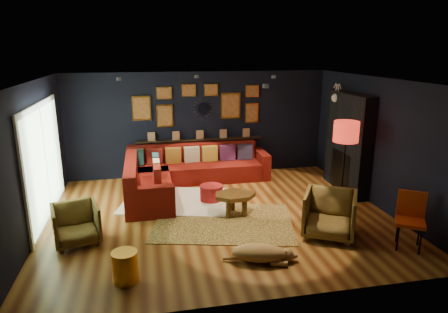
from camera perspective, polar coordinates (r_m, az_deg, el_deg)
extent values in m
plane|color=#9B682B|center=(7.84, -0.56, -8.47)|extent=(6.50, 6.50, 0.00)
plane|color=black|center=(10.07, -3.56, 4.62)|extent=(6.50, 0.00, 6.50)
plane|color=black|center=(4.88, 5.58, -7.22)|extent=(6.50, 0.00, 6.50)
plane|color=black|center=(7.53, -25.65, -0.54)|extent=(0.00, 5.50, 5.50)
plane|color=black|center=(8.62, 21.15, 1.79)|extent=(0.00, 5.50, 5.50)
plane|color=white|center=(7.20, -0.62, 10.83)|extent=(6.50, 6.50, 0.00)
cube|color=maroon|center=(9.82, -4.20, -2.22)|extent=(3.20, 0.95, 0.42)
cube|color=maroon|center=(10.05, -4.51, 0.67)|extent=(3.20, 0.24, 0.46)
cube|color=maroon|center=(10.13, 5.36, -1.05)|extent=(0.22, 0.95, 0.64)
cube|color=maroon|center=(8.71, -10.64, -4.77)|extent=(0.95, 2.20, 0.42)
cube|color=maroon|center=(8.59, -13.14, -2.25)|extent=(0.24, 2.20, 0.46)
cube|color=maroon|center=(7.74, -10.52, -6.51)|extent=(0.95, 0.22, 0.64)
cube|color=#285A5E|center=(9.79, -12.52, -0.11)|extent=(0.38, 0.14, 0.38)
cube|color=maroon|center=(9.79, -9.88, 0.02)|extent=(0.38, 0.14, 0.38)
cube|color=#9A6321|center=(9.81, -7.26, 0.16)|extent=(0.38, 0.14, 0.38)
cube|color=#C3B095|center=(9.85, -4.65, 0.30)|extent=(0.38, 0.14, 0.38)
cube|color=gold|center=(9.91, -2.06, 0.43)|extent=(0.38, 0.14, 0.38)
cube|color=#522353|center=(9.99, 0.48, 0.57)|extent=(0.38, 0.14, 0.38)
cube|color=#2C2741|center=(10.09, 2.98, 0.69)|extent=(0.38, 0.14, 0.38)
cube|color=navy|center=(9.26, -9.74, -0.85)|extent=(0.14, 0.38, 0.38)
cube|color=#DBAE83|center=(8.78, -9.62, -1.75)|extent=(0.14, 0.38, 0.38)
cube|color=maroon|center=(8.30, -9.49, -2.74)|extent=(0.14, 0.38, 0.38)
cube|color=black|center=(10.07, -3.47, 2.42)|extent=(3.20, 0.12, 0.04)
cube|color=gold|center=(9.87, -11.71, 6.77)|extent=(0.45, 0.03, 0.60)
cube|color=#B47138|center=(9.85, -11.71, 6.76)|extent=(0.38, 0.01, 0.51)
cube|color=gold|center=(9.91, -8.45, 5.79)|extent=(0.40, 0.03, 0.55)
cube|color=#B47138|center=(9.90, -8.45, 5.77)|extent=(0.34, 0.01, 0.47)
cube|color=gold|center=(9.84, -8.58, 8.95)|extent=(0.38, 0.03, 0.30)
cube|color=#B47138|center=(9.82, -8.57, 8.94)|extent=(0.32, 0.01, 0.25)
cube|color=gold|center=(10.10, 0.96, 7.27)|extent=(0.50, 0.03, 0.65)
cube|color=#B47138|center=(10.08, 0.98, 7.26)|extent=(0.42, 0.01, 0.55)
cube|color=gold|center=(10.26, 3.97, 6.24)|extent=(0.35, 0.03, 0.50)
cube|color=#B47138|center=(10.25, 4.00, 6.22)|extent=(0.30, 0.01, 0.42)
cube|color=gold|center=(10.19, 4.03, 9.29)|extent=(0.35, 0.03, 0.30)
cube|color=#B47138|center=(10.17, 4.06, 9.28)|extent=(0.30, 0.01, 0.25)
cube|color=gold|center=(9.88, -5.07, 9.37)|extent=(0.35, 0.03, 0.30)
cube|color=#B47138|center=(9.86, -5.06, 9.36)|extent=(0.30, 0.01, 0.25)
cube|color=gold|center=(9.96, -1.88, 9.47)|extent=(0.35, 0.03, 0.30)
cube|color=#B47138|center=(9.94, -1.86, 9.46)|extent=(0.30, 0.01, 0.25)
cylinder|color=silver|center=(9.98, -3.00, 6.87)|extent=(0.28, 0.03, 0.28)
cone|color=gold|center=(10.02, -1.75, 6.91)|extent=(0.03, 0.16, 0.03)
cone|color=gold|center=(10.00, -1.84, 7.39)|extent=(0.04, 0.16, 0.04)
cone|color=gold|center=(9.99, -2.12, 7.78)|extent=(0.04, 0.16, 0.04)
cone|color=gold|center=(9.97, -2.53, 8.04)|extent=(0.04, 0.16, 0.04)
cone|color=gold|center=(9.95, -3.02, 8.12)|extent=(0.03, 0.16, 0.03)
cone|color=gold|center=(9.94, -3.50, 8.01)|extent=(0.04, 0.16, 0.04)
cone|color=gold|center=(9.94, -3.91, 7.72)|extent=(0.04, 0.16, 0.04)
cone|color=gold|center=(9.94, -4.17, 7.31)|extent=(0.04, 0.16, 0.04)
cone|color=gold|center=(9.95, -4.26, 6.82)|extent=(0.03, 0.16, 0.03)
cone|color=gold|center=(9.97, -4.15, 6.35)|extent=(0.04, 0.16, 0.04)
cone|color=gold|center=(9.99, -3.87, 5.95)|extent=(0.04, 0.16, 0.04)
cone|color=gold|center=(10.00, -3.46, 5.70)|extent=(0.04, 0.16, 0.04)
cone|color=gold|center=(10.02, -2.98, 5.62)|extent=(0.03, 0.16, 0.03)
cone|color=gold|center=(10.03, -2.50, 5.74)|extent=(0.04, 0.16, 0.04)
cone|color=gold|center=(10.03, -2.10, 6.02)|extent=(0.04, 0.16, 0.04)
cone|color=gold|center=(10.03, -1.84, 6.43)|extent=(0.04, 0.16, 0.04)
cube|color=black|center=(9.34, 17.35, 1.85)|extent=(0.30, 1.60, 2.20)
cube|color=black|center=(9.48, 16.72, -1.99)|extent=(0.20, 0.80, 0.90)
cone|color=white|center=(9.66, 16.85, 8.05)|extent=(0.35, 0.28, 0.28)
sphere|color=white|center=(9.55, 15.68, 8.07)|extent=(0.20, 0.20, 0.20)
cylinder|color=white|center=(9.49, 16.03, 9.03)|extent=(0.02, 0.10, 0.28)
cylinder|color=white|center=(9.60, 15.70, 9.12)|extent=(0.02, 0.10, 0.28)
cube|color=white|center=(8.14, -24.31, -0.76)|extent=(0.04, 2.80, 2.20)
cube|color=#B1DBA7|center=(8.13, -24.14, -0.75)|extent=(0.01, 2.60, 2.00)
cube|color=white|center=(8.13, -24.11, -0.75)|extent=(0.02, 0.06, 2.00)
cylinder|color=black|center=(8.28, -14.79, 10.65)|extent=(0.10, 0.10, 0.06)
cylinder|color=black|center=(8.75, -3.94, 11.33)|extent=(0.10, 0.10, 0.06)
cylinder|color=black|center=(8.72, 7.11, 11.24)|extent=(0.10, 0.10, 0.06)
cylinder|color=black|center=(6.57, 5.95, 9.97)|extent=(0.10, 0.10, 0.06)
cube|color=silver|center=(8.59, -6.73, -6.28)|extent=(2.56, 2.13, 0.03)
cube|color=#D7A951|center=(7.56, -0.07, -9.36)|extent=(2.89, 2.35, 0.01)
cylinder|color=brown|center=(7.65, 0.66, -7.50)|extent=(0.10, 0.10, 0.33)
cylinder|color=brown|center=(7.72, 2.95, -7.31)|extent=(0.10, 0.10, 0.33)
cylinder|color=brown|center=(8.01, 1.21, -6.42)|extent=(0.10, 0.10, 0.33)
cylinder|color=maroon|center=(8.50, -1.82, -5.17)|extent=(0.48, 0.48, 0.32)
imported|color=#B08839|center=(7.13, -20.40, -8.78)|extent=(0.87, 0.83, 0.74)
imported|color=#B08839|center=(7.14, 14.88, -7.67)|extent=(1.13, 1.11, 0.87)
cylinder|color=gold|center=(5.90, -13.94, -15.05)|extent=(0.36, 0.36, 0.45)
cylinder|color=black|center=(7.07, 23.58, -10.59)|extent=(0.03, 0.03, 0.46)
cylinder|color=black|center=(7.09, 26.26, -10.80)|extent=(0.03, 0.03, 0.46)
cylinder|color=black|center=(7.36, 23.52, -9.52)|extent=(0.03, 0.03, 0.46)
cylinder|color=black|center=(7.39, 26.08, -9.73)|extent=(0.03, 0.03, 0.46)
cube|color=#ED4815|center=(7.14, 25.07, -8.48)|extent=(0.60, 0.60, 0.06)
cube|color=#ED4815|center=(7.22, 25.22, -6.09)|extent=(0.39, 0.28, 0.44)
cylinder|color=black|center=(8.58, 16.24, -6.81)|extent=(0.30, 0.30, 0.04)
cylinder|color=black|center=(8.34, 16.62, -2.09)|extent=(0.04, 0.04, 1.44)
cylinder|color=#AC1E12|center=(8.14, 17.05, 3.43)|extent=(0.49, 0.49, 0.40)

